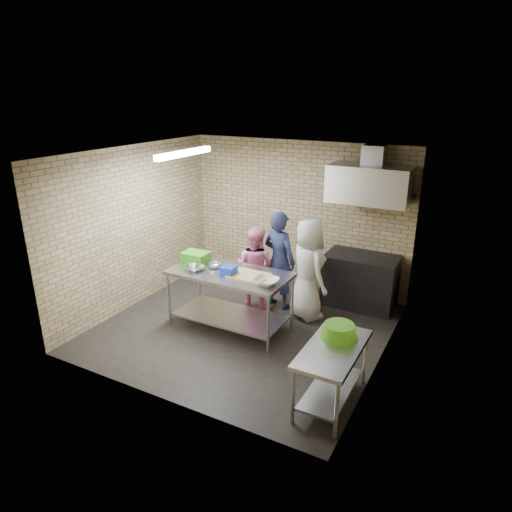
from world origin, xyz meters
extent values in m
plane|color=black|center=(0.00, 0.00, 0.00)|extent=(4.20, 4.20, 0.00)
plane|color=black|center=(0.00, 0.00, 2.70)|extent=(4.20, 4.20, 0.00)
cube|color=tan|center=(0.00, 2.00, 1.35)|extent=(4.20, 0.06, 2.70)
cube|color=tan|center=(0.00, -2.00, 1.35)|extent=(4.20, 0.06, 2.70)
cube|color=tan|center=(-2.10, 0.00, 1.35)|extent=(0.06, 4.00, 2.70)
cube|color=tan|center=(2.10, 0.00, 1.35)|extent=(0.06, 4.00, 2.70)
cube|color=#A9AAB0|center=(-0.22, -0.06, 0.46)|extent=(1.84, 0.92, 0.92)
cube|color=silver|center=(1.80, -1.10, 0.38)|extent=(0.60, 1.20, 0.75)
cube|color=black|center=(1.35, 1.65, 0.45)|extent=(1.20, 0.70, 0.90)
cube|color=silver|center=(1.35, 1.70, 2.10)|extent=(1.30, 0.60, 0.60)
cube|color=#A5A8AD|center=(1.35, 1.85, 2.55)|extent=(0.35, 0.30, 0.30)
cube|color=#3F2B19|center=(1.65, 1.89, 1.92)|extent=(0.80, 0.20, 0.04)
cube|color=white|center=(-1.00, 0.00, 2.64)|extent=(0.10, 1.25, 0.08)
cube|color=#39961B|center=(-0.92, 0.06, 1.00)|extent=(0.41, 0.31, 0.16)
cube|color=#163CAA|center=(-0.17, -0.16, 0.99)|extent=(0.20, 0.20, 0.13)
cube|color=#D4BA7A|center=(0.13, -0.08, 0.94)|extent=(0.56, 0.43, 0.03)
imported|color=silver|center=(-0.72, -0.26, 0.96)|extent=(0.30, 0.30, 0.07)
imported|color=silver|center=(-0.52, -0.01, 0.96)|extent=(0.23, 0.23, 0.07)
imported|color=beige|center=(0.48, -0.21, 0.96)|extent=(0.37, 0.37, 0.09)
cylinder|color=#B22619|center=(1.40, 1.89, 2.03)|extent=(0.07, 0.07, 0.18)
imported|color=black|center=(0.14, 0.95, 0.84)|extent=(0.68, 0.52, 1.68)
imported|color=pink|center=(-0.23, 0.78, 0.70)|extent=(0.68, 0.53, 1.41)
imported|color=silver|center=(0.71, 0.83, 0.83)|extent=(0.96, 0.91, 1.65)
camera|label=1|loc=(3.16, -5.51, 3.52)|focal=31.95mm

